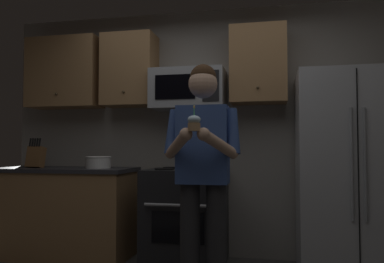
% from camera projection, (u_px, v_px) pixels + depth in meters
% --- Properties ---
extents(wall_back, '(4.40, 0.10, 2.60)m').
position_uv_depth(wall_back, '(207.00, 132.00, 4.15)').
color(wall_back, gray).
rests_on(wall_back, ground).
extents(oven_range, '(0.76, 0.70, 0.93)m').
position_uv_depth(oven_range, '(186.00, 216.00, 3.76)').
color(oven_range, black).
rests_on(oven_range, ground).
extents(microwave, '(0.74, 0.41, 0.40)m').
position_uv_depth(microwave, '(188.00, 90.00, 3.94)').
color(microwave, '#9EA0A5').
extents(refrigerator, '(0.90, 0.75, 1.80)m').
position_uv_depth(refrigerator, '(350.00, 173.00, 3.44)').
color(refrigerator, '#B7BABF').
rests_on(refrigerator, ground).
extents(cabinet_row_upper, '(2.78, 0.36, 0.76)m').
position_uv_depth(cabinet_row_upper, '(137.00, 70.00, 4.11)').
color(cabinet_row_upper, '#9E7247').
extents(counter_left, '(1.44, 0.66, 0.92)m').
position_uv_depth(counter_left, '(65.00, 212.00, 4.05)').
color(counter_left, '#9E7247').
rests_on(counter_left, ground).
extents(knife_block, '(0.16, 0.15, 0.32)m').
position_uv_depth(knife_block, '(36.00, 157.00, 4.09)').
color(knife_block, brown).
rests_on(knife_block, counter_left).
extents(bowl_large_white, '(0.26, 0.26, 0.12)m').
position_uv_depth(bowl_large_white, '(98.00, 162.00, 3.97)').
color(bowl_large_white, white).
rests_on(bowl_large_white, counter_left).
extents(person, '(0.60, 0.48, 1.76)m').
position_uv_depth(person, '(203.00, 165.00, 2.89)').
color(person, '#262628').
rests_on(person, ground).
extents(cupcake, '(0.09, 0.09, 0.17)m').
position_uv_depth(cupcake, '(194.00, 123.00, 2.59)').
color(cupcake, '#A87F56').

